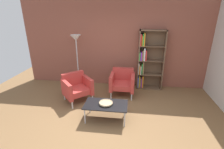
{
  "coord_description": "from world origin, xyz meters",
  "views": [
    {
      "loc": [
        0.44,
        -2.99,
        2.43
      ],
      "look_at": [
        -0.05,
        0.84,
        0.95
      ],
      "focal_mm": 26.85,
      "sensor_mm": 36.0,
      "label": 1
    }
  ],
  "objects_px": {
    "coffee_table_low": "(106,105)",
    "decorative_bowl": "(106,103)",
    "armchair_spare_guest": "(122,82)",
    "floor_lamp_torchiere": "(76,44)",
    "armchair_by_bookshelf": "(77,87)",
    "bookshelf_tall": "(148,61)"
  },
  "relations": [
    {
      "from": "armchair_by_bookshelf",
      "to": "armchair_spare_guest",
      "type": "height_order",
      "value": "same"
    },
    {
      "from": "decorative_bowl",
      "to": "armchair_spare_guest",
      "type": "distance_m",
      "value": 1.36
    },
    {
      "from": "decorative_bowl",
      "to": "armchair_spare_guest",
      "type": "height_order",
      "value": "armchair_spare_guest"
    },
    {
      "from": "bookshelf_tall",
      "to": "armchair_spare_guest",
      "type": "xyz_separation_m",
      "value": [
        -0.76,
        -0.58,
        -0.51
      ]
    },
    {
      "from": "armchair_by_bookshelf",
      "to": "armchair_spare_guest",
      "type": "relative_size",
      "value": 1.22
    },
    {
      "from": "decorative_bowl",
      "to": "armchair_spare_guest",
      "type": "bearing_deg",
      "value": 77.69
    },
    {
      "from": "bookshelf_tall",
      "to": "armchair_spare_guest",
      "type": "bearing_deg",
      "value": -142.68
    },
    {
      "from": "bookshelf_tall",
      "to": "armchair_by_bookshelf",
      "type": "relative_size",
      "value": 2.0
    },
    {
      "from": "bookshelf_tall",
      "to": "floor_lamp_torchiere",
      "type": "distance_m",
      "value": 2.31
    },
    {
      "from": "coffee_table_low",
      "to": "decorative_bowl",
      "type": "height_order",
      "value": "decorative_bowl"
    },
    {
      "from": "bookshelf_tall",
      "to": "armchair_by_bookshelf",
      "type": "xyz_separation_m",
      "value": [
        -2.02,
        -1.11,
        -0.51
      ]
    },
    {
      "from": "armchair_by_bookshelf",
      "to": "armchair_spare_guest",
      "type": "bearing_deg",
      "value": -19.18
    },
    {
      "from": "decorative_bowl",
      "to": "armchair_by_bookshelf",
      "type": "bearing_deg",
      "value": 140.58
    },
    {
      "from": "coffee_table_low",
      "to": "floor_lamp_torchiere",
      "type": "bearing_deg",
      "value": 125.62
    },
    {
      "from": "coffee_table_low",
      "to": "decorative_bowl",
      "type": "relative_size",
      "value": 3.12
    },
    {
      "from": "bookshelf_tall",
      "to": "armchair_by_bookshelf",
      "type": "distance_m",
      "value": 2.36
    },
    {
      "from": "armchair_by_bookshelf",
      "to": "floor_lamp_torchiere",
      "type": "height_order",
      "value": "floor_lamp_torchiere"
    },
    {
      "from": "floor_lamp_torchiere",
      "to": "armchair_by_bookshelf",
      "type": "bearing_deg",
      "value": -75.8
    },
    {
      "from": "coffee_table_low",
      "to": "decorative_bowl",
      "type": "distance_m",
      "value": 0.07
    },
    {
      "from": "armchair_by_bookshelf",
      "to": "floor_lamp_torchiere",
      "type": "bearing_deg",
      "value": 62.21
    },
    {
      "from": "armchair_spare_guest",
      "to": "floor_lamp_torchiere",
      "type": "height_order",
      "value": "floor_lamp_torchiere"
    },
    {
      "from": "decorative_bowl",
      "to": "armchair_by_bookshelf",
      "type": "height_order",
      "value": "armchair_by_bookshelf"
    }
  ]
}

